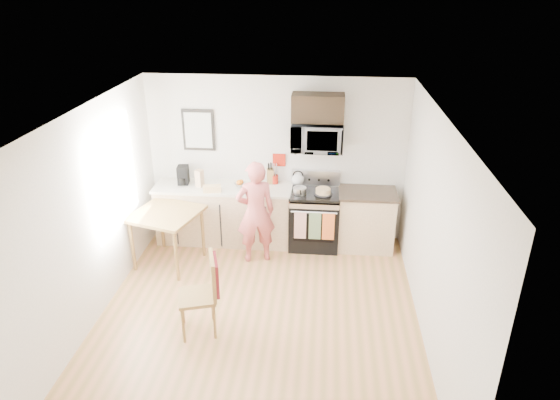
# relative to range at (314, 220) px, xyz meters

# --- Properties ---
(floor) EXTENTS (4.60, 4.60, 0.00)m
(floor) POSITION_rel_range_xyz_m (-0.63, -1.98, -0.44)
(floor) COLOR #9F773D
(floor) RESTS_ON ground
(back_wall) EXTENTS (4.00, 0.04, 2.60)m
(back_wall) POSITION_rel_range_xyz_m (-0.63, 0.32, 0.86)
(back_wall) COLOR white
(back_wall) RESTS_ON floor
(front_wall) EXTENTS (4.00, 0.04, 2.60)m
(front_wall) POSITION_rel_range_xyz_m (-0.63, -4.28, 0.86)
(front_wall) COLOR white
(front_wall) RESTS_ON floor
(left_wall) EXTENTS (0.04, 4.60, 2.60)m
(left_wall) POSITION_rel_range_xyz_m (-2.63, -1.98, 0.86)
(left_wall) COLOR white
(left_wall) RESTS_ON floor
(right_wall) EXTENTS (0.04, 4.60, 2.60)m
(right_wall) POSITION_rel_range_xyz_m (1.37, -1.98, 0.86)
(right_wall) COLOR white
(right_wall) RESTS_ON floor
(ceiling) EXTENTS (4.00, 4.60, 0.04)m
(ceiling) POSITION_rel_range_xyz_m (-0.63, -1.98, 2.16)
(ceiling) COLOR silver
(ceiling) RESTS_ON back_wall
(window) EXTENTS (0.06, 1.40, 1.50)m
(window) POSITION_rel_range_xyz_m (-2.59, -1.18, 1.11)
(window) COLOR silver
(window) RESTS_ON left_wall
(cabinet_left) EXTENTS (2.10, 0.60, 0.90)m
(cabinet_left) POSITION_rel_range_xyz_m (-1.43, 0.02, 0.01)
(cabinet_left) COLOR tan
(cabinet_left) RESTS_ON floor
(countertop_left) EXTENTS (2.14, 0.64, 0.04)m
(countertop_left) POSITION_rel_range_xyz_m (-1.43, 0.02, 0.48)
(countertop_left) COLOR white
(countertop_left) RESTS_ON cabinet_left
(cabinet_right) EXTENTS (0.84, 0.60, 0.90)m
(cabinet_right) POSITION_rel_range_xyz_m (0.80, 0.02, 0.01)
(cabinet_right) COLOR tan
(cabinet_right) RESTS_ON floor
(countertop_right) EXTENTS (0.88, 0.64, 0.04)m
(countertop_right) POSITION_rel_range_xyz_m (0.80, 0.02, 0.48)
(countertop_right) COLOR black
(countertop_right) RESTS_ON cabinet_right
(range) EXTENTS (0.76, 0.70, 1.16)m
(range) POSITION_rel_range_xyz_m (0.00, 0.00, 0.00)
(range) COLOR black
(range) RESTS_ON floor
(microwave) EXTENTS (0.76, 0.51, 0.42)m
(microwave) POSITION_rel_range_xyz_m (-0.00, 0.10, 1.32)
(microwave) COLOR silver
(microwave) RESTS_ON back_wall
(upper_cabinet) EXTENTS (0.76, 0.35, 0.40)m
(upper_cabinet) POSITION_rel_range_xyz_m (-0.00, 0.15, 1.74)
(upper_cabinet) COLOR black
(upper_cabinet) RESTS_ON back_wall
(wall_art) EXTENTS (0.50, 0.04, 0.65)m
(wall_art) POSITION_rel_range_xyz_m (-1.83, 0.30, 1.31)
(wall_art) COLOR black
(wall_art) RESTS_ON back_wall
(wall_trivet) EXTENTS (0.20, 0.02, 0.20)m
(wall_trivet) POSITION_rel_range_xyz_m (-0.58, 0.31, 0.86)
(wall_trivet) COLOR #A61C0E
(wall_trivet) RESTS_ON back_wall
(person) EXTENTS (0.66, 0.53, 1.57)m
(person) POSITION_rel_range_xyz_m (-0.84, -0.53, 0.35)
(person) COLOR #B43631
(person) RESTS_ON floor
(dining_table) EXTENTS (0.96, 0.96, 0.83)m
(dining_table) POSITION_rel_range_xyz_m (-2.11, -0.75, 0.30)
(dining_table) COLOR brown
(dining_table) RESTS_ON floor
(chair) EXTENTS (0.57, 0.53, 1.01)m
(chair) POSITION_rel_range_xyz_m (-1.17, -2.20, 0.22)
(chair) COLOR brown
(chair) RESTS_ON floor
(knife_block) EXTENTS (0.12, 0.16, 0.22)m
(knife_block) POSITION_rel_range_xyz_m (-0.72, 0.24, 0.61)
(knife_block) COLOR brown
(knife_block) RESTS_ON countertop_left
(utensil_crock) EXTENTS (0.11, 0.11, 0.32)m
(utensil_crock) POSITION_rel_range_xyz_m (-0.64, 0.22, 0.63)
(utensil_crock) COLOR #A61C0E
(utensil_crock) RESTS_ON countertop_left
(fruit_bowl) EXTENTS (0.26, 0.26, 0.09)m
(fruit_bowl) POSITION_rel_range_xyz_m (-1.16, 0.07, 0.54)
(fruit_bowl) COLOR silver
(fruit_bowl) RESTS_ON countertop_left
(milk_carton) EXTENTS (0.13, 0.13, 0.27)m
(milk_carton) POSITION_rel_range_xyz_m (-1.78, -0.01, 0.64)
(milk_carton) COLOR tan
(milk_carton) RESTS_ON countertop_left
(coffee_maker) EXTENTS (0.18, 0.25, 0.29)m
(coffee_maker) POSITION_rel_range_xyz_m (-2.07, 0.07, 0.64)
(coffee_maker) COLOR black
(coffee_maker) RESTS_ON countertop_left
(bread_bag) EXTENTS (0.29, 0.17, 0.10)m
(bread_bag) POSITION_rel_range_xyz_m (-1.55, -0.20, 0.55)
(bread_bag) COLOR tan
(bread_bag) RESTS_ON countertop_left
(cake) EXTENTS (0.27, 0.27, 0.09)m
(cake) POSITION_rel_range_xyz_m (0.12, -0.09, 0.53)
(cake) COLOR black
(cake) RESTS_ON range
(kettle) EXTENTS (0.19, 0.19, 0.24)m
(kettle) POSITION_rel_range_xyz_m (-0.28, 0.22, 0.59)
(kettle) COLOR silver
(kettle) RESTS_ON range
(pot) EXTENTS (0.20, 0.34, 0.10)m
(pot) POSITION_rel_range_xyz_m (-0.23, -0.11, 0.54)
(pot) COLOR silver
(pot) RESTS_ON range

